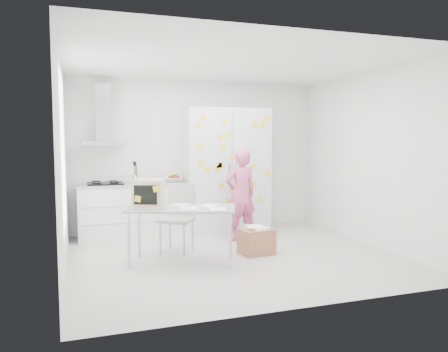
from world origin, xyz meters
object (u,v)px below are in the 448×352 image
object	(u,v)px
desk	(161,200)
chair	(179,214)
cardboard_box	(256,241)
person	(241,195)

from	to	relation	value
desk	chair	distance (m)	0.67
desk	cardboard_box	xyz separation A→B (m)	(1.39, -0.01, -0.66)
desk	chair	xyz separation A→B (m)	(0.35, 0.50, -0.29)
person	cardboard_box	bearing A→B (deg)	76.67
chair	desk	bearing A→B (deg)	-91.54
desk	cardboard_box	world-z (taller)	desk
desk	cardboard_box	distance (m)	1.54
desk	chair	size ratio (longest dim) A/B	1.58
desk	cardboard_box	size ratio (longest dim) A/B	3.14
person	chair	world-z (taller)	person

